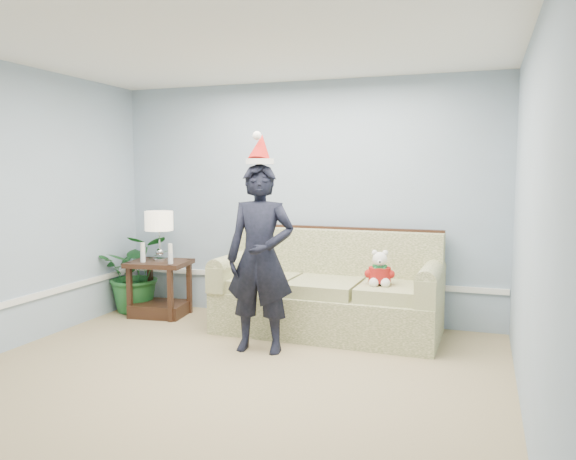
# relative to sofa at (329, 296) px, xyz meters

# --- Properties ---
(room_shell) EXTENTS (4.54, 5.04, 2.74)m
(room_shell) POSITION_rel_sofa_xyz_m (-0.44, -2.02, 0.97)
(room_shell) COLOR tan
(room_shell) RESTS_ON ground
(wainscot_trim) EXTENTS (4.49, 4.99, 0.06)m
(wainscot_trim) POSITION_rel_sofa_xyz_m (-1.62, -0.85, 0.07)
(wainscot_trim) COLOR white
(wainscot_trim) RESTS_ON room_shell
(sofa) EXTENTS (2.32, 1.04, 1.08)m
(sofa) POSITION_rel_sofa_xyz_m (0.00, 0.00, 0.00)
(sofa) COLOR #576630
(sofa) RESTS_ON room_shell
(side_table) EXTENTS (0.73, 0.64, 0.65)m
(side_table) POSITION_rel_sofa_xyz_m (-2.04, -0.01, -0.13)
(side_table) COLOR #341B12
(side_table) RESTS_ON room_shell
(table_lamp) EXTENTS (0.33, 0.33, 0.58)m
(table_lamp) POSITION_rel_sofa_xyz_m (-2.06, 0.02, 0.71)
(table_lamp) COLOR silver
(table_lamp) RESTS_ON side_table
(candle_pair) EXTENTS (0.42, 0.06, 0.23)m
(candle_pair) POSITION_rel_sofa_xyz_m (-2.00, -0.14, 0.37)
(candle_pair) COLOR silver
(candle_pair) RESTS_ON side_table
(houseplant) EXTENTS (1.11, 1.07, 0.94)m
(houseplant) POSITION_rel_sofa_xyz_m (-2.41, 0.08, 0.09)
(houseplant) COLOR #20602A
(houseplant) RESTS_ON room_shell
(man) EXTENTS (0.68, 0.49, 1.76)m
(man) POSITION_rel_sofa_xyz_m (-0.43, -0.85, 0.50)
(man) COLOR black
(man) RESTS_ON room_shell
(santa_hat) EXTENTS (0.26, 0.29, 0.30)m
(santa_hat) POSITION_rel_sofa_xyz_m (-0.43, -0.83, 1.50)
(santa_hat) COLOR white
(santa_hat) RESTS_ON man
(teddy_bear) EXTENTS (0.25, 0.27, 0.36)m
(teddy_bear) POSITION_rel_sofa_xyz_m (0.57, -0.18, 0.31)
(teddy_bear) COLOR white
(teddy_bear) RESTS_ON sofa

